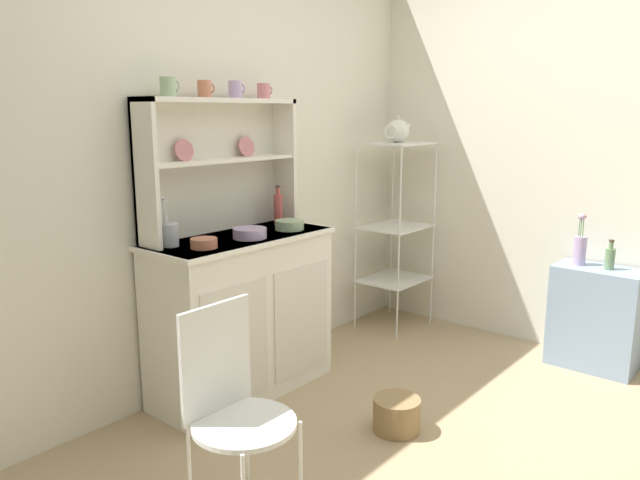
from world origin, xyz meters
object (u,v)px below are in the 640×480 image
Objects in this scene: bakers_rack at (396,216)px; floor_basket at (397,414)px; hutch_shelf_unit at (216,156)px; bowl_mixing_large at (204,243)px; porcelain_teapot at (398,131)px; utensil_jar at (170,234)px; wire_chair at (232,401)px; jam_bottle at (278,208)px; oil_bottle at (610,258)px; hutch_cabinet at (242,313)px; side_shelf_blue at (595,318)px; flower_vase at (580,247)px; cup_sage_0 at (168,87)px.

floor_basket is (-1.23, -0.83, -0.71)m from bakers_rack.
floor_basket is at bearing -80.69° from hutch_shelf_unit.
bowl_mixing_large is 0.52× the size of porcelain_teapot.
floor_basket is 1.23m from bowl_mixing_large.
porcelain_teapot is (1.78, -0.13, 0.45)m from utensil_jar.
wire_chair is (-2.22, -0.78, -0.27)m from bakers_rack.
utensil_jar is (-0.76, -0.01, -0.03)m from jam_bottle.
utensil_jar reaches higher than oil_bottle.
hutch_cabinet is 4.27× the size of utensil_jar.
floor_basket is at bearing -78.98° from hutch_cabinet.
oil_bottle is (1.55, -1.57, -0.59)m from hutch_shelf_unit.
jam_bottle is (-1.17, 1.44, 0.65)m from side_shelf_blue.
hutch_cabinet is 1.07× the size of hutch_shelf_unit.
side_shelf_blue is 2.52× the size of utensil_jar.
utensil_jar is at bearing 145.80° from flower_vase.
wire_chair is at bearing -129.41° from hutch_shelf_unit.
bakers_rack is 0.58m from porcelain_teapot.
floor_basket is at bearing -60.00° from utensil_jar.
bowl_mixing_large is at bearing -85.77° from cup_sage_0.
wire_chair is at bearing 170.34° from flower_vase.
bakers_rack is 7.42× the size of oil_bottle.
cup_sage_0 is 0.95m from jam_bottle.
bakers_rack is at bearing 96.62° from side_shelf_blue.
jam_bottle reaches higher than floor_basket.
flower_vase is (-0.00, 0.12, 0.41)m from side_shelf_blue.
wire_chair is 6.64× the size of bowl_mixing_large.
cup_sage_0 is 0.53× the size of oil_bottle.
hutch_shelf_unit reaches higher than flower_vase.
side_shelf_blue is at bearing -41.09° from hutch_cabinet.
flower_vase is 0.17m from oil_bottle.
wire_chair is at bearing -160.54° from bakers_rack.
flower_vase is at bearing -36.04° from cup_sage_0.
oil_bottle is (1.55, -1.40, 0.23)m from hutch_cabinet.
hutch_shelf_unit is at bearing 171.44° from porcelain_teapot.
hutch_shelf_unit is 3.09× the size of flower_vase.
hutch_cabinet is 1.44m from bakers_rack.
hutch_shelf_unit is (-0.00, 0.16, 0.82)m from hutch_cabinet.
hutch_shelf_unit is 2.37m from side_shelf_blue.
jam_bottle is at bearing 12.85° from hutch_cabinet.
side_shelf_blue is (1.55, -1.52, -0.96)m from hutch_shelf_unit.
bowl_mixing_large is at bearing -179.11° from bakers_rack.
bakers_rack is 14.06× the size of cup_sage_0.
hutch_shelf_unit reaches higher than jam_bottle.
jam_bottle is 1.78m from flower_vase.
floor_basket is 1.59m from oil_bottle.
bowl_mixing_large is 0.74× the size of oil_bottle.
bakers_rack is 2.37m from wire_chair.
bakers_rack is 5.27× the size of porcelain_teapot.
bakers_rack is 1.70m from bowl_mixing_large.
hutch_cabinet reaches higher than oil_bottle.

